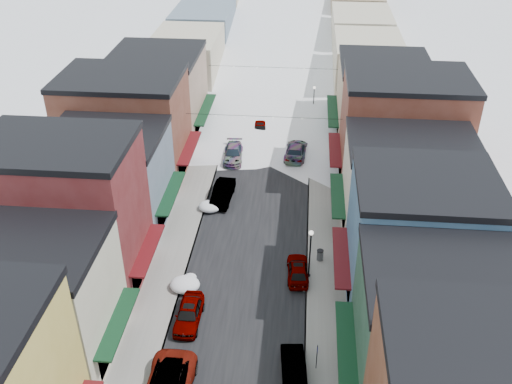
% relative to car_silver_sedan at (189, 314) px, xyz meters
% --- Properties ---
extents(road, '(10.00, 160.00, 0.01)m').
position_rel_car_silver_sedan_xyz_m(road, '(3.65, 43.77, -0.77)').
color(road, black).
rests_on(road, ground).
extents(sidewalk_left, '(3.20, 160.00, 0.15)m').
position_rel_car_silver_sedan_xyz_m(sidewalk_left, '(-2.95, 43.77, -0.70)').
color(sidewalk_left, gray).
rests_on(sidewalk_left, ground).
extents(sidewalk_right, '(3.20, 160.00, 0.15)m').
position_rel_car_silver_sedan_xyz_m(sidewalk_right, '(10.25, 43.77, -0.70)').
color(sidewalk_right, gray).
rests_on(sidewalk_right, ground).
extents(curb_left, '(0.10, 160.00, 0.15)m').
position_rel_car_silver_sedan_xyz_m(curb_left, '(-1.40, 43.77, -0.70)').
color(curb_left, slate).
rests_on(curb_left, ground).
extents(curb_right, '(0.10, 160.00, 0.15)m').
position_rel_car_silver_sedan_xyz_m(curb_right, '(8.70, 43.77, -0.70)').
color(curb_right, slate).
rests_on(curb_right, ground).
extents(bldg_l_cream, '(11.30, 8.20, 9.50)m').
position_rel_car_silver_sedan_xyz_m(bldg_l_cream, '(-9.54, -3.73, 3.99)').
color(bldg_l_cream, beige).
rests_on(bldg_l_cream, ground).
extents(bldg_l_brick_near, '(12.30, 8.20, 12.50)m').
position_rel_car_silver_sedan_xyz_m(bldg_l_brick_near, '(-10.04, 4.27, 5.49)').
color(bldg_l_brick_near, maroon).
rests_on(bldg_l_brick_near, ground).
extents(bldg_l_grayblue, '(11.30, 9.20, 9.00)m').
position_rel_car_silver_sedan_xyz_m(bldg_l_grayblue, '(-9.54, 12.77, 3.74)').
color(bldg_l_grayblue, slate).
rests_on(bldg_l_grayblue, ground).
extents(bldg_l_brick_far, '(13.30, 9.20, 11.00)m').
position_rel_car_silver_sedan_xyz_m(bldg_l_brick_far, '(-10.54, 21.77, 4.74)').
color(bldg_l_brick_far, brown).
rests_on(bldg_l_brick_far, ground).
extents(bldg_l_tan, '(11.30, 11.20, 10.00)m').
position_rel_car_silver_sedan_xyz_m(bldg_l_tan, '(-9.54, 31.77, 4.24)').
color(bldg_l_tan, '#9E7D67').
rests_on(bldg_l_tan, ground).
extents(bldg_r_green, '(11.30, 9.20, 9.50)m').
position_rel_car_silver_sedan_xyz_m(bldg_r_green, '(16.84, -4.23, 3.99)').
color(bldg_r_green, '#214532').
rests_on(bldg_r_green, ground).
extents(bldg_r_blue, '(11.30, 9.20, 10.50)m').
position_rel_car_silver_sedan_xyz_m(bldg_r_blue, '(16.84, 4.77, 4.49)').
color(bldg_r_blue, '#385D80').
rests_on(bldg_r_blue, ground).
extents(bldg_r_cream, '(12.30, 9.20, 9.00)m').
position_rel_car_silver_sedan_xyz_m(bldg_r_cream, '(17.34, 13.77, 3.74)').
color(bldg_r_cream, beige).
rests_on(bldg_r_cream, ground).
extents(bldg_r_brick_far, '(13.30, 9.20, 11.50)m').
position_rel_car_silver_sedan_xyz_m(bldg_r_brick_far, '(17.85, 22.77, 4.99)').
color(bldg_r_brick_far, maroon).
rests_on(bldg_r_brick_far, ground).
extents(bldg_r_tan, '(11.30, 11.20, 9.50)m').
position_rel_car_silver_sedan_xyz_m(bldg_r_tan, '(16.84, 32.77, 3.99)').
color(bldg_r_tan, tan).
rests_on(bldg_r_tan, ground).
extents(distant_blocks, '(34.00, 55.00, 8.00)m').
position_rel_car_silver_sedan_xyz_m(distant_blocks, '(3.65, 66.77, 3.23)').
color(distant_blocks, gray).
rests_on(distant_blocks, ground).
extents(overhead_cables, '(16.40, 15.04, 0.04)m').
position_rel_car_silver_sedan_xyz_m(overhead_cables, '(3.65, 31.27, 5.43)').
color(overhead_cables, black).
rests_on(overhead_cables, ground).
extents(car_silver_sedan, '(1.87, 4.54, 1.54)m').
position_rel_car_silver_sedan_xyz_m(car_silver_sedan, '(0.00, 0.00, 0.00)').
color(car_silver_sedan, '#A1A4A9').
rests_on(car_silver_sedan, ground).
extents(car_dark_hatch, '(2.07, 5.14, 1.66)m').
position_rel_car_silver_sedan_xyz_m(car_dark_hatch, '(0.15, 17.00, 0.06)').
color(car_dark_hatch, black).
rests_on(car_dark_hatch, ground).
extents(car_silver_wagon, '(2.37, 5.22, 1.48)m').
position_rel_car_silver_sedan_xyz_m(car_silver_wagon, '(0.15, 25.49, -0.03)').
color(car_silver_wagon, '#A8ACB0').
rests_on(car_silver_wagon, ground).
extents(car_green_sedan, '(2.02, 4.63, 1.48)m').
position_rel_car_silver_sedan_xyz_m(car_green_sedan, '(7.95, -4.43, -0.03)').
color(car_green_sedan, black).
rests_on(car_green_sedan, ground).
extents(car_gray_suv, '(2.00, 4.42, 1.47)m').
position_rel_car_silver_sedan_xyz_m(car_gray_suv, '(7.95, 5.88, -0.03)').
color(car_gray_suv, '#96999E').
rests_on(car_gray_suv, ground).
extents(car_black_sedan, '(2.78, 5.88, 1.66)m').
position_rel_car_silver_sedan_xyz_m(car_black_sedan, '(7.15, 26.71, 0.06)').
color(car_black_sedan, black).
rests_on(car_black_sedan, ground).
extents(car_lane_silver, '(2.15, 4.71, 1.57)m').
position_rel_car_silver_sedan_xyz_m(car_lane_silver, '(2.62, 32.00, 0.01)').
color(car_lane_silver, '#A1A3A9').
rests_on(car_lane_silver, ground).
extents(car_lane_white, '(2.63, 5.02, 1.35)m').
position_rel_car_silver_sedan_xyz_m(car_lane_white, '(5.85, 45.59, -0.10)').
color(car_lane_white, white).
rests_on(car_lane_white, ground).
extents(parking_sign, '(0.06, 0.29, 2.15)m').
position_rel_car_silver_sedan_xyz_m(parking_sign, '(9.47, -3.74, 0.64)').
color(parking_sign, black).
rests_on(parking_sign, sidewalk_right).
extents(trash_can, '(0.59, 0.59, 0.99)m').
position_rel_car_silver_sedan_xyz_m(trash_can, '(9.78, 8.07, -0.11)').
color(trash_can, '#585B5E').
rests_on(trash_can, sidewalk_right).
extents(streetlamp_near, '(0.38, 0.38, 4.56)m').
position_rel_car_silver_sedan_xyz_m(streetlamp_near, '(8.85, 5.87, 2.25)').
color(streetlamp_near, black).
rests_on(streetlamp_near, sidewalk_right).
extents(streetlamp_far, '(0.34, 0.34, 4.07)m').
position_rel_car_silver_sedan_xyz_m(streetlamp_far, '(9.02, 37.82, 1.95)').
color(streetlamp_far, black).
rests_on(streetlamp_far, sidewalk_right).
extents(snow_pile_mid, '(2.42, 2.69, 1.02)m').
position_rel_car_silver_sedan_xyz_m(snow_pile_mid, '(-0.99, 3.57, -0.28)').
color(snow_pile_mid, white).
rests_on(snow_pile_mid, ground).
extents(snow_pile_far, '(2.20, 2.55, 0.93)m').
position_rel_car_silver_sedan_xyz_m(snow_pile_far, '(-0.81, 15.07, -0.33)').
color(snow_pile_far, white).
rests_on(snow_pile_far, ground).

